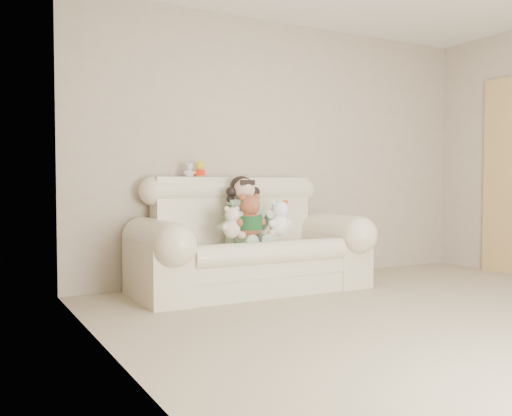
% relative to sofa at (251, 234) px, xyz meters
% --- Properties ---
extents(floor, '(5.00, 5.00, 0.00)m').
position_rel_sofa_xyz_m(floor, '(0.67, -2.00, -0.52)').
color(floor, tan).
rests_on(floor, ground).
extents(wall_back, '(4.50, 0.00, 4.50)m').
position_rel_sofa_xyz_m(wall_back, '(0.67, 0.50, 0.78)').
color(wall_back, '#B6A590').
rests_on(wall_back, ground).
extents(wall_left, '(0.00, 5.00, 5.00)m').
position_rel_sofa_xyz_m(wall_left, '(-1.58, -2.00, 0.78)').
color(wall_left, '#B6A590').
rests_on(wall_left, ground).
extents(sofa, '(2.10, 0.95, 1.03)m').
position_rel_sofa_xyz_m(sofa, '(0.00, 0.00, 0.00)').
color(sofa, '#F4E6C5').
rests_on(sofa, floor).
extents(seated_child, '(0.40, 0.48, 0.63)m').
position_rel_sofa_xyz_m(seated_child, '(-0.03, 0.08, 0.22)').
color(seated_child, '#337948').
rests_on(seated_child, sofa).
extents(brown_teddy, '(0.33, 0.28, 0.44)m').
position_rel_sofa_xyz_m(brown_teddy, '(-0.09, -0.14, 0.21)').
color(brown_teddy, brown).
rests_on(brown_teddy, sofa).
extents(white_cat, '(0.27, 0.22, 0.38)m').
position_rel_sofa_xyz_m(white_cat, '(0.21, -0.14, 0.18)').
color(white_cat, white).
rests_on(white_cat, sofa).
extents(cream_teddy, '(0.24, 0.21, 0.32)m').
position_rel_sofa_xyz_m(cream_teddy, '(-0.25, -0.12, 0.15)').
color(cream_teddy, beige).
rests_on(cream_teddy, sofa).
extents(yellow_mini_bear, '(0.13, 0.11, 0.19)m').
position_rel_sofa_xyz_m(yellow_mini_bear, '(-0.35, 0.35, 0.59)').
color(yellow_mini_bear, gold).
rests_on(yellow_mini_bear, sofa).
extents(grey_mini_plush, '(0.14, 0.12, 0.18)m').
position_rel_sofa_xyz_m(grey_mini_plush, '(-0.45, 0.36, 0.58)').
color(grey_mini_plush, silver).
rests_on(grey_mini_plush, sofa).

